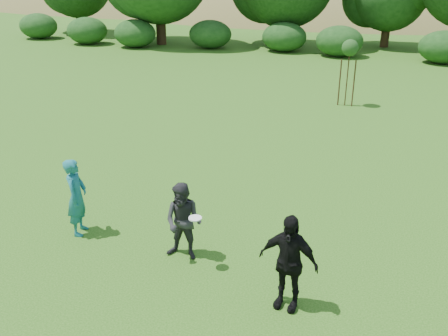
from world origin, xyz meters
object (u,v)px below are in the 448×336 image
(player_grey, at_px, (184,222))
(player_black, at_px, (288,262))
(sapling, at_px, (350,50))
(player_teal, at_px, (77,197))

(player_grey, xyz_separation_m, player_black, (2.41, -0.91, 0.08))
(player_black, bearing_deg, sapling, 99.35)
(player_teal, distance_m, player_black, 5.25)
(player_black, bearing_deg, player_grey, 166.95)
(sapling, bearing_deg, player_teal, -109.69)
(player_grey, height_order, sapling, sapling)
(player_grey, bearing_deg, player_black, -20.98)
(player_teal, bearing_deg, sapling, -35.01)
(player_grey, distance_m, player_black, 2.57)
(player_teal, distance_m, sapling, 14.11)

